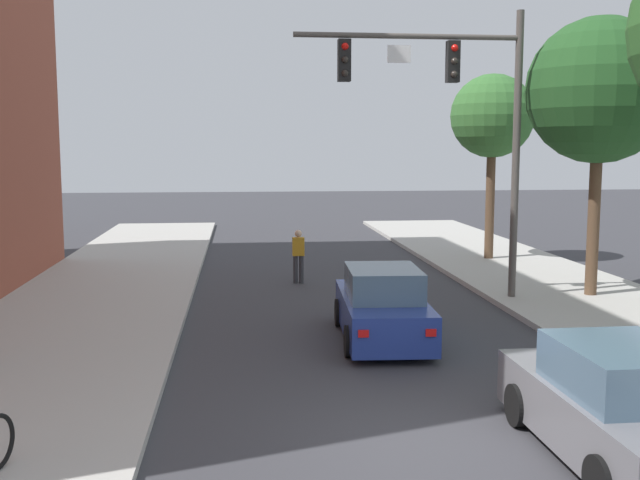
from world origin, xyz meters
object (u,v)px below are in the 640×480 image
at_px(street_tree_second, 600,91).
at_px(car_lead_blue, 382,307).
at_px(pedestrian_crossing_road, 298,254).
at_px(traffic_signal_mast, 456,102).
at_px(street_tree_third, 492,117).
at_px(car_following_grey, 616,408).

bearing_deg(street_tree_second, car_lead_blue, -150.70).
bearing_deg(street_tree_second, pedestrian_crossing_road, 156.42).
height_order(traffic_signal_mast, street_tree_third, traffic_signal_mast).
distance_m(traffic_signal_mast, pedestrian_crossing_road, 6.77).
relative_size(traffic_signal_mast, pedestrian_crossing_road, 4.57).
xyz_separation_m(car_lead_blue, street_tree_second, (6.48, 3.64, 4.89)).
bearing_deg(car_lead_blue, car_following_grey, -73.67).
height_order(pedestrian_crossing_road, street_tree_third, street_tree_third).
xyz_separation_m(car_following_grey, pedestrian_crossing_road, (-3.16, 13.49, 0.19)).
bearing_deg(street_tree_third, street_tree_second, -85.32).
relative_size(car_following_grey, pedestrian_crossing_road, 2.59).
xyz_separation_m(car_lead_blue, pedestrian_crossing_road, (-1.26, 7.01, 0.19)).
distance_m(traffic_signal_mast, street_tree_second, 3.91).
bearing_deg(street_tree_second, car_following_grey, -114.37).
bearing_deg(traffic_signal_mast, pedestrian_crossing_road, 138.41).
relative_size(traffic_signal_mast, car_following_grey, 1.77).
xyz_separation_m(traffic_signal_mast, street_tree_third, (3.34, 6.84, -0.12)).
distance_m(car_lead_blue, car_following_grey, 6.75).
xyz_separation_m(pedestrian_crossing_road, street_tree_third, (7.18, 3.43, 4.28)).
bearing_deg(traffic_signal_mast, car_following_grey, -93.88).
bearing_deg(street_tree_third, car_lead_blue, -119.55).
bearing_deg(car_following_grey, pedestrian_crossing_road, 103.18).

